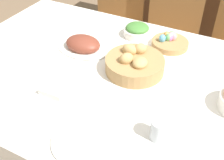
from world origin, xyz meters
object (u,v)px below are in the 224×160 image
(ham_platter, at_px, (83,45))
(chair_far_left, at_px, (115,21))
(spoon, at_px, (124,159))
(fork, at_px, (52,128))
(knife, at_px, (116,156))
(bread_basket, at_px, (135,64))
(chair_far_center, at_px, (170,34))
(green_salad_bowl, at_px, (137,30))
(drinking_cup, at_px, (159,130))
(butter_dish, at_px, (54,91))
(egg_basket, at_px, (170,42))
(dinner_plate, at_px, (82,141))

(ham_platter, bearing_deg, chair_far_left, 104.59)
(spoon, bearing_deg, fork, 175.43)
(knife, relative_size, spoon, 1.00)
(bread_basket, bearing_deg, fork, -105.02)
(chair_far_center, distance_m, knife, 1.42)
(green_salad_bowl, bearing_deg, knife, -71.48)
(bread_basket, height_order, green_salad_bowl, bread_basket)
(knife, xyz_separation_m, drinking_cup, (0.10, 0.15, 0.04))
(chair_far_center, height_order, bread_basket, chair_far_center)
(chair_far_left, height_order, green_salad_bowl, chair_far_left)
(green_salad_bowl, xyz_separation_m, butter_dish, (-0.13, -0.66, -0.02))
(bread_basket, bearing_deg, butter_dish, -127.41)
(fork, bearing_deg, egg_basket, 79.54)
(egg_basket, height_order, dinner_plate, egg_basket)
(egg_basket, height_order, fork, egg_basket)
(drinking_cup, bearing_deg, chair_far_center, 104.74)
(ham_platter, relative_size, knife, 1.94)
(chair_far_left, distance_m, egg_basket, 0.89)
(drinking_cup, bearing_deg, ham_platter, 145.54)
(knife, distance_m, spoon, 0.03)
(chair_far_left, xyz_separation_m, egg_basket, (0.63, -0.57, 0.27))
(egg_basket, distance_m, spoon, 0.82)
(green_salad_bowl, bearing_deg, butter_dish, -100.92)
(chair_far_left, bearing_deg, fork, -78.82)
(chair_far_center, distance_m, fork, 1.41)
(bread_basket, bearing_deg, green_salad_bowl, 111.15)
(chair_far_left, xyz_separation_m, green_salad_bowl, (0.42, -0.55, 0.28))
(fork, distance_m, butter_dish, 0.21)
(fork, height_order, butter_dish, butter_dish)
(chair_far_left, relative_size, egg_basket, 4.45)
(knife, bearing_deg, drinking_cup, 60.25)
(spoon, bearing_deg, ham_platter, 128.24)
(bread_basket, bearing_deg, spoon, -70.17)
(butter_dish, bearing_deg, green_salad_bowl, 79.08)
(green_salad_bowl, height_order, dinner_plate, green_salad_bowl)
(bread_basket, distance_m, green_salad_bowl, 0.35)
(chair_far_center, bearing_deg, fork, -99.41)
(chair_far_center, xyz_separation_m, drinking_cup, (0.32, -1.23, 0.29))
(spoon, bearing_deg, chair_far_center, 95.63)
(ham_platter, height_order, knife, ham_platter)
(dinner_plate, height_order, fork, dinner_plate)
(chair_far_center, bearing_deg, bread_basket, -92.20)
(chair_far_left, relative_size, spoon, 5.71)
(green_salad_bowl, relative_size, dinner_plate, 0.68)
(dinner_plate, bearing_deg, drinking_cup, 31.61)
(butter_dish, bearing_deg, spoon, -21.76)
(dinner_plate, xyz_separation_m, fork, (-0.14, 0.00, -0.00))
(chair_far_center, xyz_separation_m, spoon, (0.25, -1.38, 0.25))
(fork, distance_m, drinking_cup, 0.42)
(drinking_cup, bearing_deg, egg_basket, 104.73)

